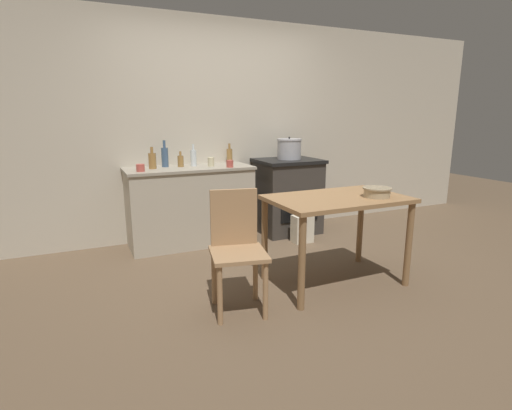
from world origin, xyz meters
name	(u,v)px	position (x,y,z in m)	size (l,w,h in m)	color
ground_plane	(277,276)	(0.00, 0.00, 0.00)	(14.00, 14.00, 0.00)	brown
wall_back	(218,130)	(0.00, 1.58, 1.27)	(8.00, 0.07, 2.55)	beige
counter_cabinet	(190,206)	(-0.46, 1.27, 0.44)	(1.40, 0.59, 0.88)	#B2A893
stove	(287,196)	(0.78, 1.24, 0.46)	(0.76, 0.65, 0.92)	#38332D
work_table	(337,209)	(0.40, -0.32, 0.66)	(1.15, 0.73, 0.77)	#997047
chair	(237,246)	(-0.56, -0.40, 0.49)	(0.47, 0.47, 0.91)	#A87F56
flour_sack	(302,229)	(0.73, 0.78, 0.16)	(0.23, 0.16, 0.32)	beige
stock_pot	(289,149)	(0.80, 1.25, 1.04)	(0.30, 0.30, 0.27)	#A8A8AD
mixing_bowl_large	(377,192)	(0.69, -0.47, 0.82)	(0.24, 0.24, 0.08)	tan
bottle_far_left	(181,161)	(-0.53, 1.34, 0.95)	(0.07, 0.07, 0.17)	olive
bottle_left	(152,160)	(-0.85, 1.30, 0.97)	(0.08, 0.08, 0.23)	olive
bottle_mid_left	(230,155)	(0.10, 1.47, 0.97)	(0.07, 0.07, 0.23)	olive
bottle_center_left	(165,157)	(-0.69, 1.40, 1.00)	(0.08, 0.08, 0.29)	#3D5675
bottle_center	(193,158)	(-0.38, 1.34, 0.98)	(0.07, 0.07, 0.25)	silver
cup_center_right	(211,162)	(-0.21, 1.23, 0.93)	(0.07, 0.07, 0.10)	beige
cup_mid_right	(140,168)	(-1.00, 1.14, 0.92)	(0.08, 0.08, 0.08)	#B74C42
cup_right	(230,164)	(-0.05, 1.06, 0.92)	(0.08, 0.08, 0.08)	#B74C42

